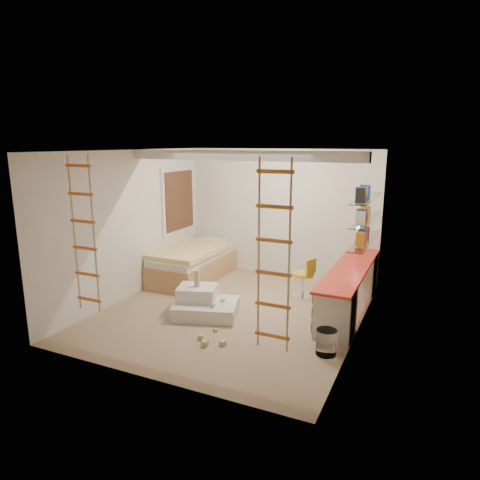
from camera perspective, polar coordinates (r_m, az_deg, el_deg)
The scene contains 15 objects.
floor at distance 7.14m, azimuth -1.03°, elevation -9.53°, with size 4.50×4.50×0.00m, color tan.
ceiling_beam at distance 6.87m, azimuth -0.00°, elevation 11.20°, with size 4.00×0.18×0.16m, color white.
window_frame at distance 8.96m, azimuth -8.27°, elevation 5.24°, with size 0.06×1.15×1.35m, color white.
window_blind at distance 8.94m, azimuth -8.05°, elevation 5.23°, with size 0.02×1.00×1.20m, color #4C2D1E.
rope_ladder_left at distance 6.08m, azimuth -20.08°, elevation 0.63°, with size 0.41×0.04×2.13m, color orange, non-canonical shape.
rope_ladder_right at distance 4.62m, azimuth 4.51°, elevation -2.31°, with size 0.41×0.04×2.13m, color #C27421, non-canonical shape.
waste_bin at distance 5.86m, azimuth 11.44°, elevation -13.21°, with size 0.27×0.27×0.34m, color white.
desk at distance 7.28m, azimuth 14.36°, elevation -6.11°, with size 0.56×2.80×0.75m.
shelves at distance 7.24m, azimuth 16.43°, elevation 2.64°, with size 0.25×1.80×0.71m.
bed at distance 8.72m, azimuth -6.29°, elevation -3.11°, with size 1.02×2.00×0.69m.
task_lamp at distance 8.01m, azimuth 15.61°, elevation 0.99°, with size 0.14×0.36×0.57m.
swivel_chair at distance 7.76m, azimuth 8.52°, elevation -5.67°, with size 0.54×0.54×0.74m.
play_platform at distance 7.00m, azimuth -4.88°, elevation -8.51°, with size 1.18×1.03×0.44m.
toy_blocks at distance 6.61m, azimuth -4.77°, elevation -8.85°, with size 1.03×1.14×0.71m.
books at distance 7.22m, azimuth 16.49°, elevation 3.63°, with size 0.14×0.70×0.92m.
Camera 1 is at (2.89, -5.93, 2.72)m, focal length 32.00 mm.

